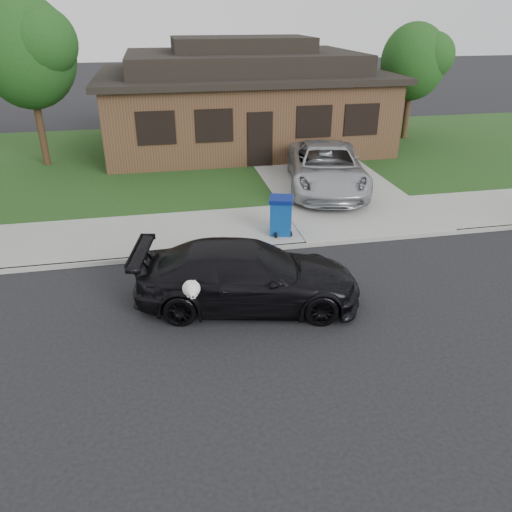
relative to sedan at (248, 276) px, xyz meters
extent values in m
plane|color=black|center=(-1.64, -0.93, -0.70)|extent=(120.00, 120.00, 0.00)
cube|color=gray|center=(-1.64, 4.07, -0.64)|extent=(60.00, 3.00, 0.12)
cube|color=gray|center=(-1.64, 2.57, -0.64)|extent=(60.00, 0.12, 0.12)
cube|color=#193814|center=(-1.64, 12.07, -0.63)|extent=(60.00, 13.00, 0.13)
cube|color=gray|center=(4.36, 9.07, -0.63)|extent=(4.50, 13.00, 0.14)
imported|color=black|center=(0.01, 0.00, 0.00)|extent=(5.10, 2.85, 1.40)
ellipsoid|color=white|center=(-1.26, -0.91, 0.34)|extent=(0.34, 0.40, 0.30)
sphere|color=white|center=(-1.26, -1.14, 0.44)|extent=(0.26, 0.26, 0.26)
cube|color=white|center=(-1.26, -1.26, 0.39)|extent=(0.09, 0.12, 0.08)
sphere|color=black|center=(-1.26, -1.32, 0.39)|extent=(0.04, 0.04, 0.04)
cone|color=white|center=(-1.32, -1.09, 0.57)|extent=(0.11, 0.11, 0.14)
cone|color=white|center=(-1.19, -1.09, 0.57)|extent=(0.11, 0.11, 0.14)
imported|color=#AEB1B5|center=(4.05, 6.84, 0.20)|extent=(3.65, 5.89, 1.52)
cube|color=navy|center=(1.58, 3.37, -0.10)|extent=(0.73, 0.73, 0.96)
cube|color=navy|center=(1.58, 3.37, 0.43)|extent=(0.80, 0.80, 0.11)
cylinder|color=black|center=(1.36, 3.08, -0.51)|extent=(0.09, 0.16, 0.15)
cylinder|color=black|center=(1.79, 3.08, -0.51)|extent=(0.09, 0.16, 0.15)
cube|color=#422B1C|center=(2.36, 14.07, 0.93)|extent=(12.00, 8.00, 3.00)
cube|color=black|center=(2.36, 14.07, 2.56)|extent=(12.60, 8.60, 0.25)
cube|color=black|center=(2.36, 14.07, 3.08)|extent=(10.00, 6.50, 0.80)
cube|color=black|center=(2.36, 14.07, 3.78)|extent=(6.00, 3.50, 0.60)
cube|color=black|center=(2.36, 10.04, 0.53)|extent=(1.00, 0.06, 2.10)
cube|color=black|center=(-1.64, 10.05, 1.13)|extent=(1.30, 0.05, 1.10)
cube|color=black|center=(0.56, 10.05, 1.13)|extent=(1.30, 0.05, 1.10)
cube|color=black|center=(4.56, 10.05, 1.13)|extent=(1.30, 0.05, 1.10)
cube|color=black|center=(6.56, 10.05, 1.13)|extent=(1.30, 0.05, 1.10)
cylinder|color=#332114|center=(-6.14, 12.07, 0.67)|extent=(0.28, 0.28, 2.48)
ellipsoid|color=#143811|center=(-6.14, 12.07, 3.71)|extent=(3.60, 3.60, 4.14)
sphere|color=#26591E|center=(-5.42, 11.53, 4.07)|extent=(2.52, 2.52, 2.52)
cylinder|color=#332114|center=(10.36, 13.57, 0.44)|extent=(0.28, 0.28, 2.03)
ellipsoid|color=#143811|center=(10.36, 13.57, 2.96)|extent=(3.00, 3.00, 3.45)
sphere|color=#26591E|center=(10.96, 13.12, 3.26)|extent=(2.10, 2.10, 2.10)
camera|label=1|loc=(-1.67, -9.26, 5.12)|focal=35.00mm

